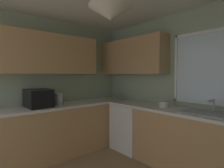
# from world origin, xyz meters

# --- Properties ---
(room_shell) EXTENTS (3.97, 3.48, 2.53)m
(room_shell) POSITION_xyz_m (-0.39, 0.44, 1.70)
(room_shell) COLOR #9EAD8E
(room_shell) RESTS_ON ground_plane
(counter_run_left) EXTENTS (0.65, 3.09, 0.90)m
(counter_run_left) POSITION_xyz_m (-1.61, 0.00, 0.45)
(counter_run_left) COLOR tan
(counter_run_left) RESTS_ON ground_plane
(counter_run_back) EXTENTS (3.06, 0.65, 0.90)m
(counter_run_back) POSITION_xyz_m (0.21, 1.37, 0.45)
(counter_run_back) COLOR tan
(counter_run_back) RESTS_ON ground_plane
(dishwasher) EXTENTS (0.60, 0.60, 0.86)m
(dishwasher) POSITION_xyz_m (-0.95, 1.34, 0.43)
(dishwasher) COLOR white
(dishwasher) RESTS_ON ground_plane
(microwave) EXTENTS (0.48, 0.36, 0.29)m
(microwave) POSITION_xyz_m (-1.61, -0.19, 1.05)
(microwave) COLOR black
(microwave) RESTS_ON counter_run_left
(kettle) EXTENTS (0.14, 0.14, 0.21)m
(kettle) POSITION_xyz_m (-1.59, 0.16, 1.01)
(kettle) COLOR #B7B7BC
(kettle) RESTS_ON counter_run_left
(sink_assembly) EXTENTS (0.66, 0.40, 0.19)m
(sink_assembly) POSITION_xyz_m (0.44, 1.38, 0.91)
(sink_assembly) COLOR #9EA0A5
(sink_assembly) RESTS_ON counter_run_back
(bowl) EXTENTS (0.17, 0.17, 0.09)m
(bowl) POSITION_xyz_m (-0.26, 1.37, 0.95)
(bowl) COLOR beige
(bowl) RESTS_ON counter_run_back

